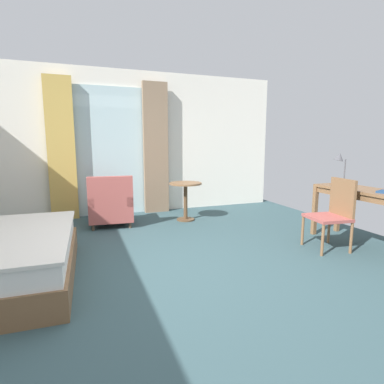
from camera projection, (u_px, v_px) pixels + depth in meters
ground at (164, 280)px, 3.26m from camera, size 6.88×6.86×0.10m
wall_back at (120, 143)px, 5.96m from camera, size 6.48×0.12×2.74m
balcony_glass_door at (111, 152)px, 5.85m from camera, size 1.27×0.02×2.41m
curtain_panel_left at (61, 149)px, 5.45m from camera, size 0.47×0.10×2.53m
curtain_panel_right at (156, 149)px, 6.04m from camera, size 0.48×0.10×2.53m
writing_desk at (367, 197)px, 4.07m from camera, size 0.55×1.42×0.77m
desk_chair at (334, 211)px, 4.00m from camera, size 0.51×0.53×0.93m
desk_lamp at (340, 161)px, 4.44m from camera, size 0.24×0.19×0.48m
armchair_by_window at (111, 206)px, 5.13m from camera, size 0.75×0.76×0.86m
round_cafe_table at (185, 193)px, 5.48m from camera, size 0.58×0.58×0.68m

